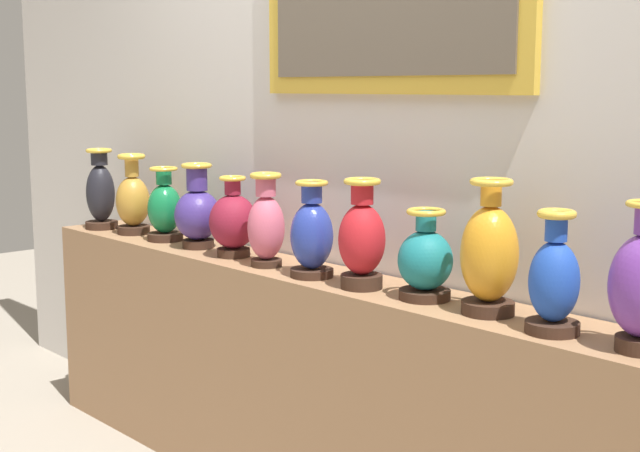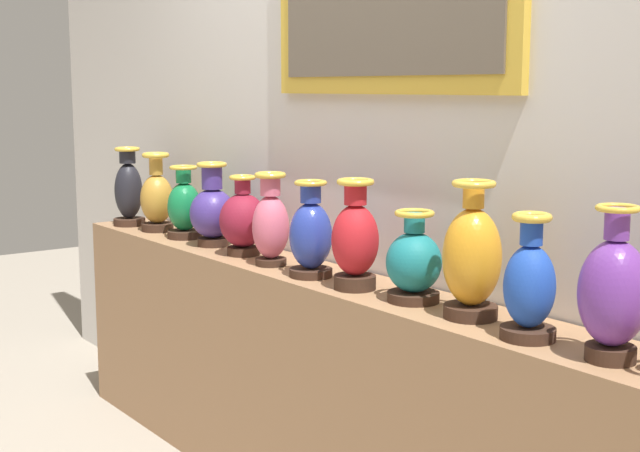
{
  "view_description": "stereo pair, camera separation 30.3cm",
  "coord_description": "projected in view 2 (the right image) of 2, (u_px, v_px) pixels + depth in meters",
  "views": [
    {
      "loc": [
        2.2,
        -2.03,
        1.5
      ],
      "look_at": [
        0.0,
        0.0,
        1.03
      ],
      "focal_mm": 49.93,
      "sensor_mm": 36.0,
      "label": 1
    },
    {
      "loc": [
        2.4,
        -1.8,
        1.5
      ],
      "look_at": [
        0.0,
        0.0,
        1.03
      ],
      "focal_mm": 49.93,
      "sensor_mm": 36.0,
      "label": 2
    }
  ],
  "objects": [
    {
      "name": "vase_onyx",
      "position": [
        129.0,
        191.0,
        4.13
      ],
      "size": [
        0.15,
        0.15,
        0.36
      ],
      "color": "#382319",
      "rests_on": "display_shelf"
    },
    {
      "name": "vase_sapphire",
      "position": [
        529.0,
        287.0,
        2.25
      ],
      "size": [
        0.14,
        0.14,
        0.33
      ],
      "color": "#382319",
      "rests_on": "display_shelf"
    },
    {
      "name": "vase_indigo",
      "position": [
        213.0,
        211.0,
        3.59
      ],
      "size": [
        0.19,
        0.19,
        0.34
      ],
      "color": "#382319",
      "rests_on": "display_shelf"
    },
    {
      "name": "vase_ochre",
      "position": [
        157.0,
        198.0,
        3.97
      ],
      "size": [
        0.15,
        0.15,
        0.35
      ],
      "color": "#382319",
      "rests_on": "display_shelf"
    },
    {
      "name": "back_wall",
      "position": [
        371.0,
        107.0,
        3.1
      ],
      "size": [
        5.23,
        0.14,
        2.84
      ],
      "color": "silver",
      "rests_on": "ground_plane"
    },
    {
      "name": "vase_amber",
      "position": [
        472.0,
        258.0,
        2.46
      ],
      "size": [
        0.16,
        0.16,
        0.39
      ],
      "color": "#382319",
      "rests_on": "display_shelf"
    },
    {
      "name": "vase_rose",
      "position": [
        271.0,
        224.0,
        3.2
      ],
      "size": [
        0.13,
        0.13,
        0.34
      ],
      "color": "#382319",
      "rests_on": "display_shelf"
    },
    {
      "name": "vase_cobalt",
      "position": [
        311.0,
        235.0,
        3.01
      ],
      "size": [
        0.15,
        0.15,
        0.33
      ],
      "color": "#382319",
      "rests_on": "display_shelf"
    },
    {
      "name": "vase_crimson",
      "position": [
        355.0,
        240.0,
        2.82
      ],
      "size": [
        0.15,
        0.15,
        0.35
      ],
      "color": "#382319",
      "rests_on": "display_shelf"
    },
    {
      "name": "vase_burgundy",
      "position": [
        243.0,
        220.0,
        3.4
      ],
      "size": [
        0.18,
        0.18,
        0.31
      ],
      "color": "#382319",
      "rests_on": "display_shelf"
    },
    {
      "name": "vase_emerald",
      "position": [
        184.0,
        207.0,
        3.78
      ],
      "size": [
        0.15,
        0.15,
        0.31
      ],
      "color": "#382319",
      "rests_on": "display_shelf"
    },
    {
      "name": "vase_teal",
      "position": [
        414.0,
        263.0,
        2.66
      ],
      "size": [
        0.17,
        0.17,
        0.28
      ],
      "color": "#382319",
      "rests_on": "display_shelf"
    },
    {
      "name": "display_shelf",
      "position": [
        320.0,
        394.0,
        3.13
      ],
      "size": [
        3.17,
        0.32,
        0.86
      ],
      "primitive_type": "cube",
      "color": "#99704C",
      "rests_on": "ground_plane"
    },
    {
      "name": "vase_violet",
      "position": [
        613.0,
        293.0,
        2.07
      ],
      "size": [
        0.16,
        0.16,
        0.37
      ],
      "color": "#382319",
      "rests_on": "display_shelf"
    }
  ]
}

